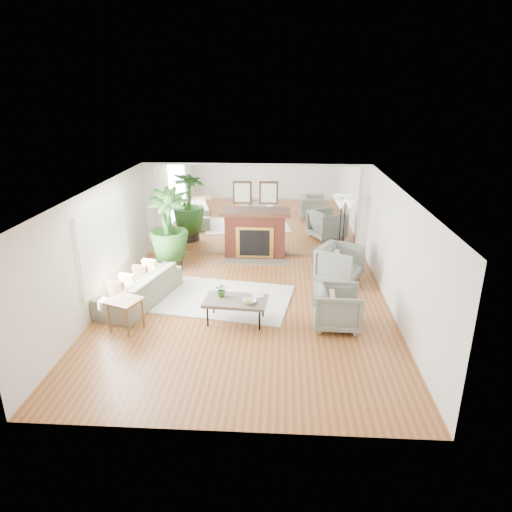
# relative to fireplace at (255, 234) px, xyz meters

# --- Properties ---
(ground) EXTENTS (7.00, 7.00, 0.00)m
(ground) POSITION_rel_fireplace_xyz_m (0.00, -3.26, -0.66)
(ground) COLOR brown
(ground) RESTS_ON ground
(wall_left) EXTENTS (0.02, 7.00, 2.50)m
(wall_left) POSITION_rel_fireplace_xyz_m (-2.99, -3.26, 0.59)
(wall_left) COLOR silver
(wall_left) RESTS_ON ground
(wall_right) EXTENTS (0.02, 7.00, 2.50)m
(wall_right) POSITION_rel_fireplace_xyz_m (2.99, -3.26, 0.59)
(wall_right) COLOR silver
(wall_right) RESTS_ON ground
(wall_back) EXTENTS (6.00, 0.02, 2.50)m
(wall_back) POSITION_rel_fireplace_xyz_m (0.00, 0.23, 0.59)
(wall_back) COLOR silver
(wall_back) RESTS_ON ground
(mirror_panel) EXTENTS (5.40, 0.04, 2.40)m
(mirror_panel) POSITION_rel_fireplace_xyz_m (0.00, 0.21, 0.59)
(mirror_panel) COLOR silver
(mirror_panel) RESTS_ON wall_back
(window_panel) EXTENTS (0.04, 2.40, 1.50)m
(window_panel) POSITION_rel_fireplace_xyz_m (-2.96, -2.86, 0.69)
(window_panel) COLOR #B2E09E
(window_panel) RESTS_ON wall_left
(fireplace) EXTENTS (1.85, 0.83, 2.05)m
(fireplace) POSITION_rel_fireplace_xyz_m (0.00, 0.00, 0.00)
(fireplace) COLOR maroon
(fireplace) RESTS_ON ground
(area_rug) EXTENTS (3.04, 2.39, 0.03)m
(area_rug) POSITION_rel_fireplace_xyz_m (-0.48, -2.70, -0.64)
(area_rug) COLOR silver
(area_rug) RESTS_ON ground
(coffee_table) EXTENTS (1.26, 0.80, 0.48)m
(coffee_table) POSITION_rel_fireplace_xyz_m (-0.15, -3.70, -0.22)
(coffee_table) COLOR #60594C
(coffee_table) RESTS_ON ground
(sofa) EXTENTS (1.41, 2.39, 0.65)m
(sofa) POSITION_rel_fireplace_xyz_m (-2.28, -2.90, -0.33)
(sofa) COLOR slate
(sofa) RESTS_ON ground
(armchair_back) EXTENTS (1.28, 1.26, 0.87)m
(armchair_back) POSITION_rel_fireplace_xyz_m (2.10, -1.48, -0.23)
(armchair_back) COLOR gray
(armchair_back) RESTS_ON ground
(armchair_front) EXTENTS (0.91, 0.88, 0.81)m
(armchair_front) POSITION_rel_fireplace_xyz_m (1.80, -3.77, -0.26)
(armchair_front) COLOR gray
(armchair_front) RESTS_ON ground
(side_table) EXTENTS (0.71, 0.71, 0.62)m
(side_table) POSITION_rel_fireplace_xyz_m (-2.18, -4.13, -0.14)
(side_table) COLOR brown
(side_table) RESTS_ON ground
(potted_ficus) EXTENTS (1.13, 1.13, 2.07)m
(potted_ficus) POSITION_rel_fireplace_xyz_m (-2.08, -1.03, 0.45)
(potted_ficus) COLOR black
(potted_ficus) RESTS_ON ground
(floor_lamp) EXTENTS (0.53, 0.30, 1.64)m
(floor_lamp) POSITION_rel_fireplace_xyz_m (2.32, -0.16, 0.74)
(floor_lamp) COLOR black
(floor_lamp) RESTS_ON ground
(tabletop_plant) EXTENTS (0.28, 0.25, 0.28)m
(tabletop_plant) POSITION_rel_fireplace_xyz_m (-0.43, -3.58, -0.04)
(tabletop_plant) COLOR #336926
(tabletop_plant) RESTS_ON coffee_table
(fruit_bowl) EXTENTS (0.28, 0.28, 0.07)m
(fruit_bowl) POSITION_rel_fireplace_xyz_m (0.12, -3.84, -0.14)
(fruit_bowl) COLOR brown
(fruit_bowl) RESTS_ON coffee_table
(book) EXTENTS (0.29, 0.34, 0.02)m
(book) POSITION_rel_fireplace_xyz_m (0.16, -3.53, -0.17)
(book) COLOR brown
(book) RESTS_ON coffee_table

